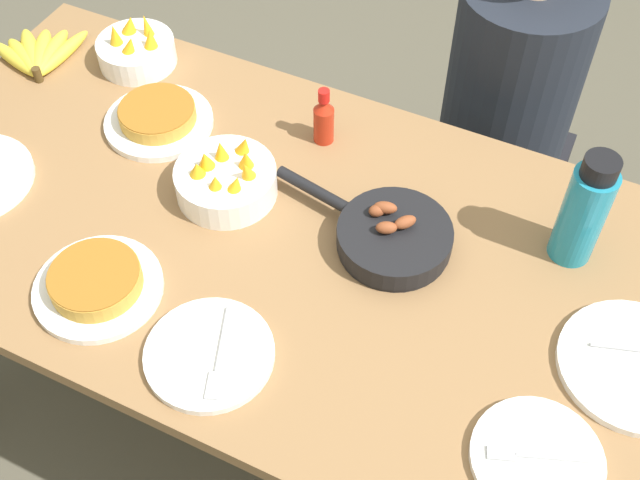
{
  "coord_description": "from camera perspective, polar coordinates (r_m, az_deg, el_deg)",
  "views": [
    {
      "loc": [
        0.41,
        -0.86,
        1.99
      ],
      "look_at": [
        0.0,
        0.0,
        0.81
      ],
      "focal_mm": 45.0,
      "sensor_mm": 36.0,
      "label": 1
    }
  ],
  "objects": [
    {
      "name": "frittata_plate_side",
      "position": [
        1.52,
        -15.59,
        -2.99
      ],
      "size": [
        0.24,
        0.24,
        0.05
      ],
      "color": "white",
      "rests_on": "dining_table"
    },
    {
      "name": "hot_sauce_bottle",
      "position": [
        1.7,
        0.27,
        8.62
      ],
      "size": [
        0.04,
        0.04,
        0.14
      ],
      "color": "#B72814",
      "rests_on": "dining_table"
    },
    {
      "name": "banana_bunch",
      "position": [
        2.04,
        -19.45,
        12.31
      ],
      "size": [
        0.2,
        0.21,
        0.04
      ],
      "color": "yellow",
      "rests_on": "dining_table"
    },
    {
      "name": "water_bottle",
      "position": [
        1.52,
        18.26,
        1.96
      ],
      "size": [
        0.08,
        0.08,
        0.25
      ],
      "color": "teal",
      "rests_on": "dining_table"
    },
    {
      "name": "skillet",
      "position": [
        1.53,
        5.08,
        0.29
      ],
      "size": [
        0.39,
        0.22,
        0.08
      ],
      "rotation": [
        0.0,
        0.0,
        2.95
      ],
      "color": "black",
      "rests_on": "dining_table"
    },
    {
      "name": "dining_table",
      "position": [
        1.62,
        0.0,
        -2.81
      ],
      "size": [
        1.88,
        0.88,
        0.78
      ],
      "color": "olive",
      "rests_on": "ground_plane"
    },
    {
      "name": "empty_plate_far_right",
      "position": [
        1.36,
        15.16,
        -14.79
      ],
      "size": [
        0.21,
        0.21,
        0.02
      ],
      "color": "white",
      "rests_on": "dining_table"
    },
    {
      "name": "person_figure",
      "position": [
        2.18,
        12.51,
        6.48
      ],
      "size": [
        0.35,
        0.35,
        1.21
      ],
      "color": "black",
      "rests_on": "ground_plane"
    },
    {
      "name": "empty_plate_near_front",
      "position": [
        1.49,
        21.45,
        -8.29
      ],
      "size": [
        0.26,
        0.26,
        0.02
      ],
      "color": "white",
      "rests_on": "dining_table"
    },
    {
      "name": "fruit_bowl_citrus",
      "position": [
        1.97,
        -12.93,
        13.05
      ],
      "size": [
        0.18,
        0.18,
        0.12
      ],
      "color": "white",
      "rests_on": "dining_table"
    },
    {
      "name": "empty_plate_far_left",
      "position": [
        1.41,
        -7.87,
        -8.04
      ],
      "size": [
        0.23,
        0.23,
        0.02
      ],
      "color": "white",
      "rests_on": "dining_table"
    },
    {
      "name": "fruit_bowl_mango",
      "position": [
        1.62,
        -6.7,
        4.31
      ],
      "size": [
        0.21,
        0.21,
        0.12
      ],
      "color": "white",
      "rests_on": "dining_table"
    },
    {
      "name": "ground_plane",
      "position": [
        2.21,
        0.0,
        -13.33
      ],
      "size": [
        14.0,
        14.0,
        0.0
      ],
      "primitive_type": "plane",
      "color": "#565142"
    },
    {
      "name": "frittata_plate_center",
      "position": [
        1.8,
        -11.44,
        8.53
      ],
      "size": [
        0.24,
        0.24,
        0.05
      ],
      "color": "white",
      "rests_on": "dining_table"
    }
  ]
}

